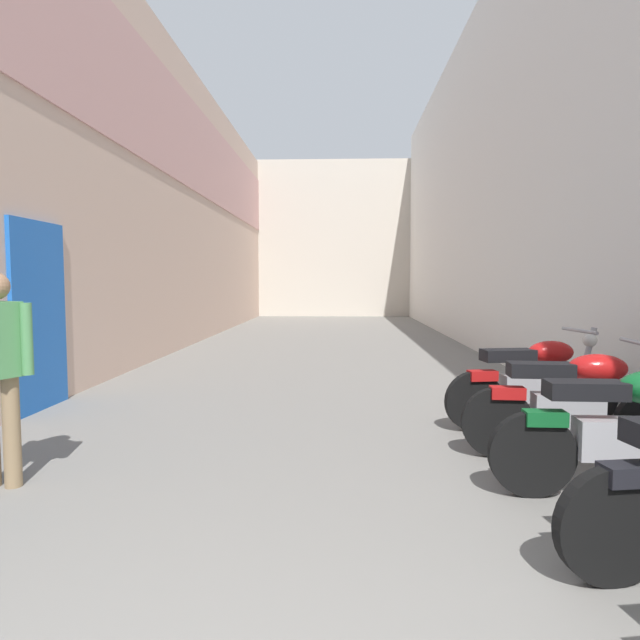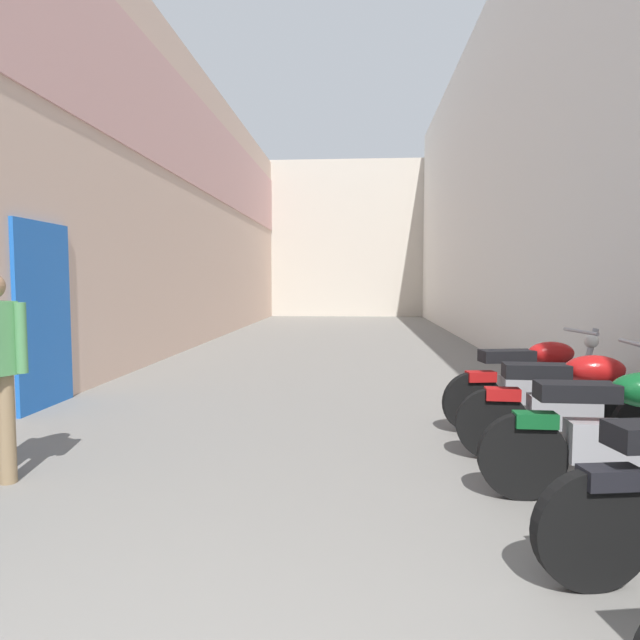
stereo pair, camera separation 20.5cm
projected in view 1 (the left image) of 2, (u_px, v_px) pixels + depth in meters
The scene contains 7 objects.
ground_plane at pixel (324, 363), 9.97m from camera, with size 38.65×38.65×0.00m, color slate.
building_left at pixel (170, 198), 11.81m from camera, with size 0.45×22.65×6.55m.
building_right at pixel (487, 176), 11.56m from camera, with size 0.45×22.65×7.51m.
building_far_end at pixel (334, 240), 24.01m from camera, with size 9.44×2.00×6.63m, color beige.
motorcycle_third at pixel (627, 428), 3.72m from camera, with size 1.85×0.58×1.04m.
motorcycle_fourth at pixel (575, 401), 4.55m from camera, with size 1.85×0.58×1.04m.
motorcycle_fifth at pixel (534, 380), 5.52m from camera, with size 1.84×0.58×1.04m.
Camera 1 is at (0.31, -0.56, 1.51)m, focal length 30.47 mm.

